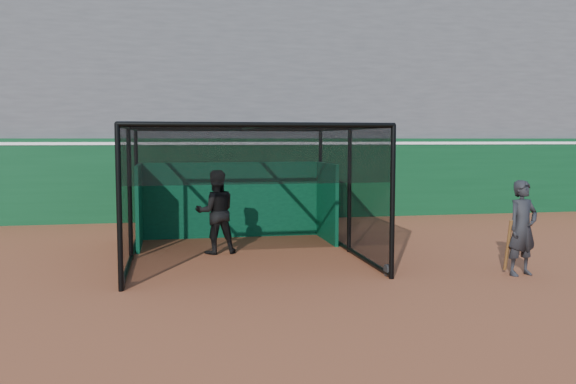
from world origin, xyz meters
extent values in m
plane|color=brown|center=(0.00, 0.00, 0.00)|extent=(120.00, 120.00, 0.00)
cube|color=#0A381A|center=(0.00, 8.50, 1.25)|extent=(50.00, 0.45, 2.50)
cube|color=white|center=(0.00, 8.50, 2.35)|extent=(50.00, 0.50, 0.08)
cube|color=#4C4C4F|center=(0.00, 12.38, 3.88)|extent=(50.00, 7.85, 7.75)
cube|color=#08512F|center=(-0.55, 5.07, 0.95)|extent=(4.54, 0.10, 1.90)
cylinder|color=black|center=(-2.88, 0.12, 0.11)|extent=(0.08, 0.22, 0.22)
cylinder|color=black|center=(1.78, 0.12, 0.11)|extent=(0.08, 0.22, 0.22)
cylinder|color=black|center=(-2.88, 4.99, 0.11)|extent=(0.08, 0.22, 0.22)
cylinder|color=black|center=(1.78, 4.99, 0.11)|extent=(0.08, 0.22, 0.22)
imported|color=black|center=(-1.11, 2.94, 0.91)|extent=(0.96, 0.79, 1.82)
imported|color=black|center=(4.22, -0.25, 0.87)|extent=(0.71, 0.55, 1.74)
cylinder|color=#593819|center=(3.97, -0.20, 0.55)|extent=(0.15, 0.37, 0.98)
camera|label=1|loc=(-2.05, -10.21, 2.49)|focal=38.00mm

